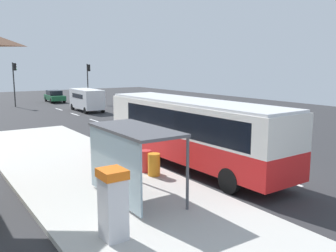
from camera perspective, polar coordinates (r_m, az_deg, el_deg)
ground_plane at (r=27.92m, az=-7.84°, el=-0.55°), size 56.00×92.00×0.04m
sidewalk_platform at (r=14.70m, az=-9.51°, el=-9.40°), size 6.20×30.00×0.18m
lane_stripe_seg_1 at (r=16.42m, az=17.15°, el=-7.98°), size 0.16×2.20×0.01m
lane_stripe_seg_2 at (r=19.79m, az=5.81°, el=-4.62°), size 0.16×2.20×0.01m
lane_stripe_seg_3 at (r=23.74m, az=-1.94°, el=-2.19°), size 0.16×2.20×0.01m
lane_stripe_seg_4 at (r=28.03m, az=-7.38°, el=-0.45°), size 0.16×2.20×0.01m
lane_stripe_seg_5 at (r=32.52m, az=-11.35°, el=0.82°), size 0.16×2.20×0.01m
lane_stripe_seg_6 at (r=37.14m, az=-14.35°, el=1.78°), size 0.16×2.20×0.01m
lane_stripe_seg_7 at (r=41.85m, az=-16.68°, el=2.52°), size 0.16×2.20×0.01m
bus at (r=17.24m, az=3.59°, el=-0.46°), size 2.79×11.07×3.21m
white_van at (r=39.21m, az=-12.57°, el=4.21°), size 2.13×5.25×2.30m
sedan_near at (r=50.10m, az=-17.29°, el=4.49°), size 2.03×4.49×1.52m
ticket_machine at (r=10.07m, az=-8.57°, el=-11.88°), size 0.66×0.76×1.94m
recycling_bin_orange at (r=15.56m, az=-2.21°, el=-6.03°), size 0.52×0.52×0.95m
recycling_bin_red at (r=16.13m, az=-3.52°, el=-5.47°), size 0.52×0.52×0.95m
traffic_light_near_side at (r=47.38m, az=-12.34°, el=7.46°), size 0.49×0.28×4.94m
traffic_light_far_side at (r=45.69m, az=-22.86°, el=6.99°), size 0.49×0.28×5.10m
bus_shelter at (r=12.59m, az=-6.39°, el=-3.05°), size 1.80×4.00×2.50m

